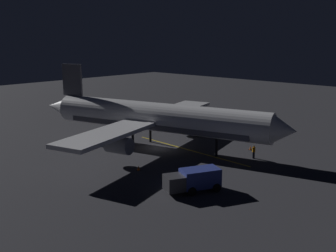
{
  "coord_description": "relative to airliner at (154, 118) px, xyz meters",
  "views": [
    {
      "loc": [
        39.17,
        38.28,
        15.37
      ],
      "look_at": [
        0.0,
        2.0,
        3.5
      ],
      "focal_mm": 42.73,
      "sensor_mm": 36.0,
      "label": 1
    }
  ],
  "objects": [
    {
      "name": "ground_plane",
      "position": [
        -0.15,
        0.58,
        -4.4
      ],
      "size": [
        180.0,
        180.0,
        0.2
      ],
      "primitive_type": "cube",
      "color": "#2F2F35"
    },
    {
      "name": "apron_guide_stripe",
      "position": [
        -2.37,
        4.58,
        -4.3
      ],
      "size": [
        1.54,
        20.52,
        0.01
      ],
      "primitive_type": "cube",
      "rotation": [
        0.0,
        0.0,
        -0.06
      ],
      "color": "gold",
      "rests_on": "ground_plane"
    },
    {
      "name": "airliner",
      "position": [
        0.0,
        0.0,
        0.0
      ],
      "size": [
        34.64,
        38.95,
        11.37
      ],
      "color": "white",
      "rests_on": "ground_plane"
    },
    {
      "name": "baggage_truck",
      "position": [
        9.0,
        14.73,
        -3.1
      ],
      "size": [
        6.04,
        4.38,
        2.32
      ],
      "color": "navy",
      "rests_on": "ground_plane"
    },
    {
      "name": "catering_truck",
      "position": [
        -11.6,
        -0.23,
        -3.0
      ],
      "size": [
        6.62,
        2.66,
        2.52
      ],
      "color": "silver",
      "rests_on": "ground_plane"
    },
    {
      "name": "ground_crew_worker",
      "position": [
        -5.05,
        13.19,
        -3.41
      ],
      "size": [
        0.4,
        0.4,
        1.74
      ],
      "color": "black",
      "rests_on": "ground_plane"
    },
    {
      "name": "traffic_cone_near_left",
      "position": [
        8.38,
        5.74,
        -4.05
      ],
      "size": [
        0.5,
        0.5,
        0.55
      ],
      "color": "#EA590F",
      "rests_on": "ground_plane"
    },
    {
      "name": "traffic_cone_near_right",
      "position": [
        -8.25,
        10.8,
        -4.05
      ],
      "size": [
        0.5,
        0.5,
        0.55
      ],
      "color": "#EA590F",
      "rests_on": "ground_plane"
    }
  ]
}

